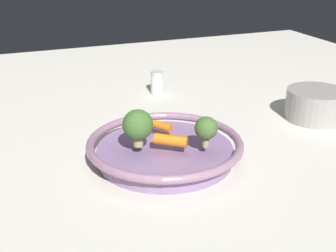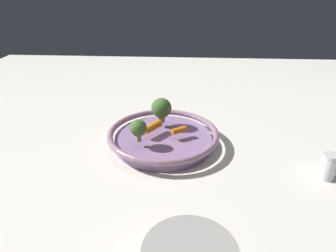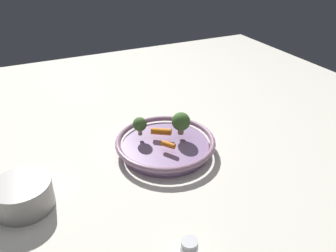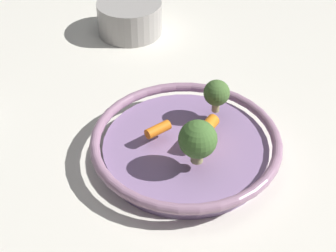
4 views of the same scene
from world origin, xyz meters
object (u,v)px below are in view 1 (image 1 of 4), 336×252
at_px(broccoli_floret_small, 138,125).
at_px(baby_carrot_center, 173,140).
at_px(broccoli_floret_edge, 206,129).
at_px(serving_bowl, 165,149).
at_px(baby_carrot_left, 162,126).
at_px(saucepan, 317,104).
at_px(salt_shaker, 157,83).

bearing_deg(broccoli_floret_small, baby_carrot_center, 161.14).
bearing_deg(broccoli_floret_edge, serving_bowl, -43.94).
relative_size(serving_bowl, broccoli_floret_edge, 5.22).
distance_m(baby_carrot_left, broccoli_floret_small, 0.09).
relative_size(baby_carrot_left, baby_carrot_center, 0.68).
bearing_deg(saucepan, baby_carrot_left, 3.83).
bearing_deg(baby_carrot_center, serving_bowl, -81.73).
relative_size(baby_carrot_left, broccoli_floret_edge, 0.72).
bearing_deg(salt_shaker, broccoli_floret_small, 65.05).
relative_size(baby_carrot_center, broccoli_floret_small, 0.87).
height_order(baby_carrot_center, salt_shaker, baby_carrot_center).
bearing_deg(broccoli_floret_small, saucepan, -170.46).
distance_m(serving_bowl, salt_shaker, 0.40).
distance_m(serving_bowl, baby_carrot_left, 0.05).
height_order(broccoli_floret_small, saucepan, broccoli_floret_small).
bearing_deg(broccoli_floret_small, broccoli_floret_edge, 157.50).
xyz_separation_m(broccoli_floret_small, salt_shaker, (-0.18, -0.39, -0.05)).
distance_m(baby_carrot_center, broccoli_floret_edge, 0.06).
height_order(serving_bowl, saucepan, saucepan).
height_order(baby_carrot_left, baby_carrot_center, baby_carrot_center).
distance_m(serving_bowl, broccoli_floret_edge, 0.10).
relative_size(serving_bowl, baby_carrot_center, 4.89).
bearing_deg(salt_shaker, saucepan, 132.20).
bearing_deg(serving_bowl, baby_carrot_left, -104.01).
relative_size(baby_carrot_center, salt_shaker, 0.99).
distance_m(baby_carrot_left, saucepan, 0.40).
height_order(baby_carrot_left, saucepan, saucepan).
relative_size(baby_carrot_left, broccoli_floret_small, 0.59).
relative_size(serving_bowl, salt_shaker, 4.84).
bearing_deg(serving_bowl, broccoli_floret_small, 9.07).
bearing_deg(baby_carrot_left, broccoli_floret_edge, 115.83).
distance_m(broccoli_floret_small, broccoli_floret_edge, 0.12).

